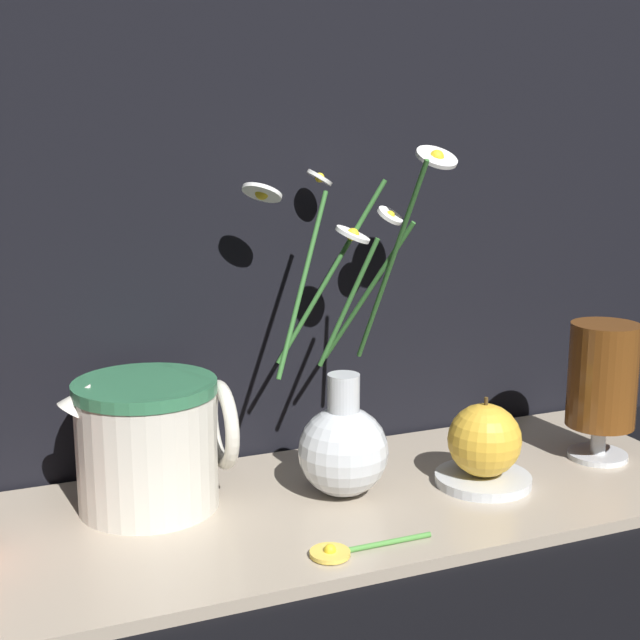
{
  "coord_description": "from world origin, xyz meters",
  "views": [
    {
      "loc": [
        -0.3,
        -0.77,
        0.38
      ],
      "look_at": [
        0.01,
        0.0,
        0.2
      ],
      "focal_mm": 50.0,
      "sensor_mm": 36.0,
      "label": 1
    }
  ],
  "objects_px": {
    "tea_glass": "(603,379)",
    "orange_fruit": "(485,440)",
    "vase_with_flowers": "(344,432)",
    "ceramic_pitcher": "(149,438)"
  },
  "relations": [
    {
      "from": "tea_glass",
      "to": "ceramic_pitcher",
      "type": "bearing_deg",
      "value": 172.64
    },
    {
      "from": "vase_with_flowers",
      "to": "ceramic_pitcher",
      "type": "distance_m",
      "value": 0.19
    },
    {
      "from": "vase_with_flowers",
      "to": "orange_fruit",
      "type": "relative_size",
      "value": 4.11
    },
    {
      "from": "ceramic_pitcher",
      "to": "tea_glass",
      "type": "bearing_deg",
      "value": -7.36
    },
    {
      "from": "tea_glass",
      "to": "orange_fruit",
      "type": "bearing_deg",
      "value": -174.53
    },
    {
      "from": "ceramic_pitcher",
      "to": "tea_glass",
      "type": "relative_size",
      "value": 1.06
    },
    {
      "from": "vase_with_flowers",
      "to": "ceramic_pitcher",
      "type": "xyz_separation_m",
      "value": [
        -0.19,
        0.04,
        0.01
      ]
    },
    {
      "from": "ceramic_pitcher",
      "to": "tea_glass",
      "type": "distance_m",
      "value": 0.5
    },
    {
      "from": "vase_with_flowers",
      "to": "orange_fruit",
      "type": "distance_m",
      "value": 0.15
    },
    {
      "from": "tea_glass",
      "to": "orange_fruit",
      "type": "xyz_separation_m",
      "value": [
        -0.16,
        -0.02,
        -0.04
      ]
    }
  ]
}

